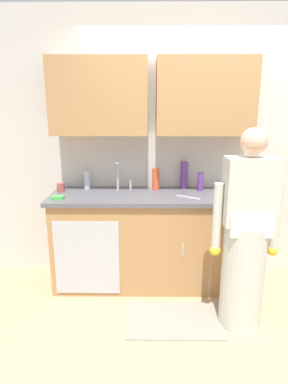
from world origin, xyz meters
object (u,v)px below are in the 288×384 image
object	(u,v)px
bottle_water_short	(87,180)
cup_by_sink	(61,187)
sink	(121,195)
sponge	(58,197)
knife_on_counter	(188,197)
person_at_sink	(245,246)
bottle_cleaner_spray	(200,182)
bottle_water_tall	(184,175)
bottle_soap	(156,179)

from	to	relation	value
bottle_water_short	cup_by_sink	xyz separation A→B (m)	(-0.24, -0.13, -0.05)
sink	sponge	distance (m)	0.59
cup_by_sink	knife_on_counter	size ratio (longest dim) A/B	0.37
person_at_sink	cup_by_sink	distance (m)	1.82
bottle_cleaner_spray	sponge	world-z (taller)	bottle_cleaner_spray
cup_by_sink	bottle_water_short	bearing A→B (deg)	29.00
person_at_sink	knife_on_counter	distance (m)	0.72
bottle_cleaner_spray	knife_on_counter	size ratio (longest dim) A/B	0.76
knife_on_counter	bottle_water_tall	bearing A→B (deg)	121.74
bottle_water_short	sponge	bearing A→B (deg)	-116.50
sink	bottle_water_short	bearing A→B (deg)	150.13
sink	bottle_cleaner_spray	xyz separation A→B (m)	(0.80, 0.14, 0.11)
bottle_soap	sponge	distance (m)	0.98
bottle_water_short	bottle_water_tall	size ratio (longest dim) A/B	0.67
sink	cup_by_sink	size ratio (longest dim) A/B	5.70
cup_by_sink	knife_on_counter	distance (m)	1.26
bottle_water_tall	bottle_cleaner_spray	world-z (taller)	bottle_water_tall
person_at_sink	bottle_water_short	distance (m)	1.68
knife_on_counter	person_at_sink	bearing A→B (deg)	-23.59
person_at_sink	cup_by_sink	bearing A→B (deg)	155.64
bottle_water_tall	bottle_cleaner_spray	distance (m)	0.18
person_at_sink	bottle_soap	world-z (taller)	person_at_sink
bottle_soap	bottle_water_tall	xyz separation A→B (m)	(0.29, 0.05, 0.03)
knife_on_counter	sink	bearing A→B (deg)	-160.01
bottle_water_tall	cup_by_sink	bearing A→B (deg)	-173.25
bottle_soap	bottle_water_tall	bearing A→B (deg)	9.77
cup_by_sink	sponge	world-z (taller)	cup_by_sink
bottle_soap	bottle_water_tall	size ratio (longest dim) A/B	0.80
sink	sponge	size ratio (longest dim) A/B	4.55
bottle_cleaner_spray	knife_on_counter	world-z (taller)	bottle_cleaner_spray
bottle_water_tall	sponge	bearing A→B (deg)	-160.98
bottle_water_tall	bottle_cleaner_spray	bearing A→B (deg)	-28.52
person_at_sink	bottle_water_short	world-z (taller)	person_at_sink
person_at_sink	bottle_water_short	size ratio (longest dim) A/B	8.72
bottle_water_short	bottle_water_tall	world-z (taller)	bottle_water_tall
cup_by_sink	bottle_water_tall	bearing A→B (deg)	6.75
bottle_soap	cup_by_sink	distance (m)	0.96
sink	bottle_cleaner_spray	size ratio (longest dim) A/B	2.73
bottle_water_tall	person_at_sink	bearing A→B (deg)	-65.95
person_at_sink	bottle_soap	size ratio (longest dim) A/B	7.29
bottle_water_tall	knife_on_counter	xyz separation A→B (m)	(0.01, -0.34, -0.14)
bottle_water_short	bottle_soap	xyz separation A→B (m)	(0.71, -0.04, 0.02)
bottle_water_short	bottle_water_tall	bearing A→B (deg)	0.79
sink	bottle_water_short	xyz separation A→B (m)	(-0.36, 0.21, 0.11)
person_at_sink	bottle_soap	bearing A→B (deg)	129.41
sink	cup_by_sink	bearing A→B (deg)	172.89
sink	cup_by_sink	distance (m)	0.61
bottle_water_short	sponge	size ratio (longest dim) A/B	1.69
sponge	person_at_sink	bearing A→B (deg)	-16.55
sponge	cup_by_sink	bearing A→B (deg)	98.63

